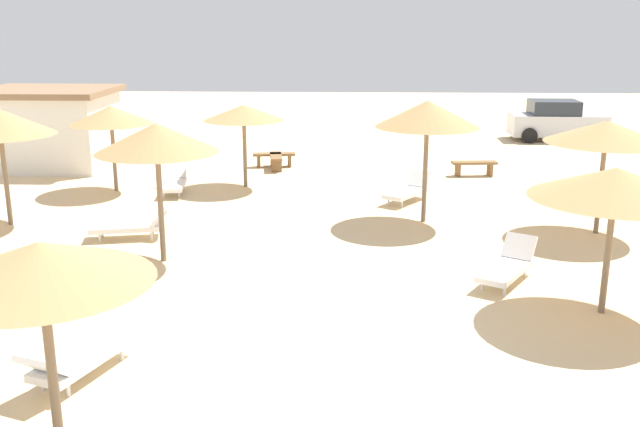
% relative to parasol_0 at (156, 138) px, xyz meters
% --- Properties ---
extents(ground_plane, '(80.00, 80.00, 0.00)m').
position_rel_parasol_0_xyz_m(ground_plane, '(3.45, -3.32, -2.71)').
color(ground_plane, beige).
extents(parasol_0, '(2.59, 2.59, 3.03)m').
position_rel_parasol_0_xyz_m(parasol_0, '(0.00, 0.00, 0.00)').
color(parasol_0, '#75604C').
rests_on(parasol_0, ground).
extents(parasol_1, '(2.64, 2.64, 3.15)m').
position_rel_parasol_0_xyz_m(parasol_1, '(6.01, 3.38, 0.10)').
color(parasol_1, '#75604C').
rests_on(parasol_1, ground).
extents(parasol_2, '(2.95, 2.95, 2.67)m').
position_rel_parasol_0_xyz_m(parasol_2, '(8.63, -2.51, -0.31)').
color(parasol_2, '#75604C').
rests_on(parasol_2, ground).
extents(parasol_3, '(2.56, 2.56, 2.74)m').
position_rel_parasol_0_xyz_m(parasol_3, '(0.57, -7.25, -0.22)').
color(parasol_3, '#75604C').
rests_on(parasol_3, ground).
extents(parasol_4, '(2.47, 2.47, 2.57)m').
position_rel_parasol_0_xyz_m(parasol_4, '(0.80, 7.14, -0.39)').
color(parasol_4, '#75604C').
rests_on(parasol_4, ground).
extents(parasol_6, '(2.89, 2.89, 2.79)m').
position_rel_parasol_0_xyz_m(parasol_6, '(10.17, 2.49, -0.20)').
color(parasol_6, '#75604C').
rests_on(parasol_6, ground).
extents(parasol_9, '(2.47, 2.47, 2.61)m').
position_rel_parasol_0_xyz_m(parasol_9, '(-3.10, 6.45, -0.39)').
color(parasol_9, '#75604C').
rests_on(parasol_9, ground).
extents(lounger_0, '(1.97, 1.01, 0.75)m').
position_rel_parasol_0_xyz_m(lounger_0, '(-1.17, 1.61, -2.39)').
color(lounger_0, white).
rests_on(lounger_0, ground).
extents(lounger_1, '(1.59, 1.90, 0.77)m').
position_rel_parasol_0_xyz_m(lounger_1, '(5.79, 5.51, -2.39)').
color(lounger_1, white).
rests_on(lounger_1, ground).
extents(lounger_2, '(1.51, 1.90, 0.81)m').
position_rel_parasol_0_xyz_m(lounger_2, '(7.25, -0.99, -2.38)').
color(lounger_2, white).
rests_on(lounger_2, ground).
extents(lounger_3, '(1.25, 2.00, 0.71)m').
position_rel_parasol_0_xyz_m(lounger_3, '(0.07, -5.31, -2.39)').
color(lounger_3, white).
rests_on(lounger_3, ground).
extents(lounger_4, '(0.87, 1.93, 0.78)m').
position_rel_parasol_0_xyz_m(lounger_4, '(-1.26, 6.28, -2.39)').
color(lounger_4, white).
rests_on(lounger_4, ground).
extents(bench_0, '(1.54, 0.59, 0.49)m').
position_rel_parasol_0_xyz_m(bench_0, '(1.38, 10.31, -2.36)').
color(bench_0, brown).
rests_on(bench_0, ground).
extents(bench_1, '(0.60, 1.54, 0.49)m').
position_rel_parasol_0_xyz_m(bench_1, '(1.49, 9.94, -2.36)').
color(bench_1, brown).
rests_on(bench_1, ground).
extents(bench_2, '(1.53, 0.54, 0.49)m').
position_rel_parasol_0_xyz_m(bench_2, '(8.26, 9.05, -2.36)').
color(bench_2, brown).
rests_on(bench_2, ground).
extents(parked_car, '(4.03, 2.04, 1.72)m').
position_rel_parasol_0_xyz_m(parked_car, '(13.02, 16.54, -1.89)').
color(parked_car, silver).
rests_on(parked_car, ground).
extents(beach_cabana, '(4.50, 3.89, 2.76)m').
position_rel_parasol_0_xyz_m(beach_cabana, '(-6.55, 10.07, -1.31)').
color(beach_cabana, white).
rests_on(beach_cabana, ground).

